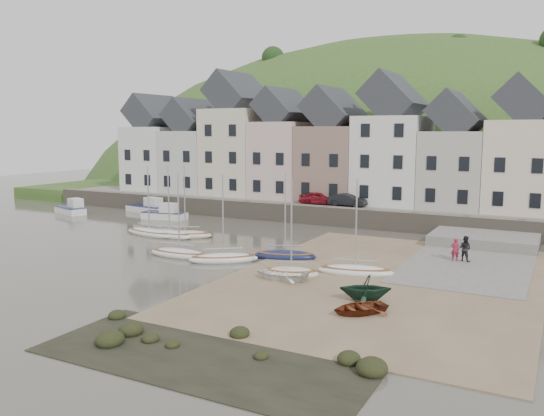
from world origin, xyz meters
The scene contains 27 objects.
ground centered at (0.00, 0.00, 0.00)m, with size 160.00×160.00×0.00m, color #413D33.
quay_land centered at (0.00, 32.00, 0.75)m, with size 90.00×30.00×1.50m, color #305220.
quay_street centered at (0.00, 20.50, 1.55)m, with size 70.00×7.00×0.10m, color slate.
seawall centered at (0.00, 17.00, 0.90)m, with size 70.00×1.20×1.80m, color slate.
beach centered at (11.00, 0.00, 0.03)m, with size 18.00×26.00×0.06m, color brown.
slipway centered at (15.00, 8.00, 0.06)m, with size 8.00×18.00×0.12m, color slate.
hillside centered at (-5.00, 60.00, -17.99)m, with size 134.40×84.00×84.00m.
townhouse_terrace centered at (1.76, 24.00, 7.32)m, with size 61.05×8.00×13.93m.
sailboat_0 centered at (-11.38, 4.65, 0.26)m, with size 5.64×2.34×6.32m.
sailboat_1 centered at (-9.35, 4.84, 0.26)m, with size 4.66×1.78×6.32m.
sailboat_2 centered at (-8.02, 5.32, 0.26)m, with size 4.71×3.45×6.32m.
sailboat_3 centered at (-3.96, -0.87, 0.26)m, with size 5.02×1.71×6.32m.
sailboat_4 centered at (-0.32, -0.65, 0.26)m, with size 4.82×4.04×6.32m.
sailboat_5 centered at (3.06, 2.21, 0.26)m, with size 4.71×2.82×6.32m.
sailboat_6 centered at (8.99, 0.34, 0.26)m, with size 5.09×2.62×6.32m.
sailboat_7 centered at (5.59, -2.01, 0.27)m, with size 3.76×2.52×6.32m.
motorboat_0 centered at (-15.88, 12.52, 0.58)m, with size 4.84×2.43×1.70m.
motorboat_1 centered at (-27.45, 10.74, 0.58)m, with size 4.77×3.05×1.70m.
motorboat_2 centered at (-20.62, 15.49, 0.58)m, with size 5.59×2.56×1.70m.
rowboat_white centered at (5.45, -3.05, 0.40)m, with size 2.36×3.30×0.68m, color white.
rowboat_green centered at (11.39, -4.87, 0.78)m, with size 2.35×2.73×1.44m, color #163122.
rowboat_red centered at (11.80, -7.02, 0.36)m, with size 2.08×2.91×0.60m, color maroon.
person_red centered at (13.99, 6.72, 0.91)m, with size 0.58×0.38×1.58m, color maroon.
person_dark centered at (14.61, 6.94, 1.01)m, with size 0.86×0.67×1.77m, color black.
car_left centered at (-1.86, 19.50, 2.25)m, with size 1.53×3.80×1.29m, color maroon.
car_right centered at (1.39, 19.50, 2.23)m, with size 1.34×3.83×1.26m, color black.
shore_rocks centered at (7.86, -14.48, 0.13)m, with size 14.09×6.06×0.78m.
Camera 1 is at (20.52, -32.88, 9.13)m, focal length 37.02 mm.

